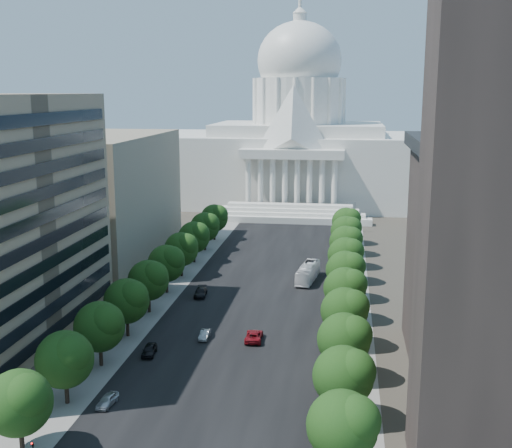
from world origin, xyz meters
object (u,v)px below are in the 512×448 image
at_px(car_dark_a, 149,350).
at_px(car_silver, 205,335).
at_px(city_bus, 308,273).
at_px(car_red, 254,336).
at_px(car_parked, 107,400).
at_px(car_dark_b, 201,292).

distance_m(car_dark_a, car_silver, 10.61).
xyz_separation_m(car_dark_a, city_bus, (22.08, 43.56, 1.01)).
xyz_separation_m(car_dark_a, car_red, (15.36, 8.13, 0.01)).
relative_size(car_dark_a, car_silver, 1.13).
height_order(car_silver, car_parked, car_parked).
distance_m(car_parked, city_bus, 64.34).
relative_size(car_dark_a, car_parked, 1.11).
bearing_deg(car_red, car_dark_a, 25.48).
bearing_deg(city_bus, car_parked, -102.59).
height_order(car_dark_a, car_red, car_red).
height_order(car_dark_a, car_parked, car_dark_a).
bearing_deg(car_red, city_bus, -103.16).
height_order(car_dark_b, car_parked, car_dark_b).
bearing_deg(car_dark_b, car_silver, -80.35).
xyz_separation_m(car_silver, car_red, (8.23, 0.28, 0.12)).
distance_m(car_silver, car_red, 8.23).
bearing_deg(car_parked, car_dark_a, 94.56).
relative_size(car_red, car_parked, 1.37).
relative_size(car_red, car_dark_b, 1.05).
distance_m(car_dark_a, city_bus, 48.85).
relative_size(car_silver, car_red, 0.72).
distance_m(car_red, car_dark_b, 25.69).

